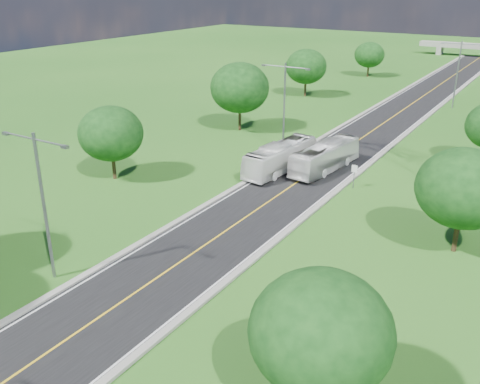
% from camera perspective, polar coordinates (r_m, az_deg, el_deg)
% --- Properties ---
extents(ground, '(260.00, 260.00, 0.00)m').
position_cam_1_polar(ground, '(73.47, 14.26, 6.53)').
color(ground, '#215A19').
rests_on(ground, ground).
extents(road, '(8.00, 150.00, 0.06)m').
position_cam_1_polar(road, '(79.03, 15.66, 7.48)').
color(road, black).
rests_on(road, ground).
extents(curb_left, '(0.50, 150.00, 0.22)m').
position_cam_1_polar(curb_left, '(80.25, 12.75, 8.03)').
color(curb_left, gray).
rests_on(curb_left, ground).
extents(curb_right, '(0.50, 150.00, 0.22)m').
position_cam_1_polar(curb_right, '(77.99, 18.66, 7.02)').
color(curb_right, gray).
rests_on(curb_right, ground).
extents(speed_limit_sign, '(0.55, 0.09, 2.40)m').
position_cam_1_polar(speed_limit_sign, '(51.43, 12.09, 2.03)').
color(speed_limit_sign, slate).
rests_on(speed_limit_sign, ground).
extents(streetlight_near_left, '(5.90, 0.25, 10.00)m').
position_cam_1_polar(streetlight_near_left, '(35.90, -20.33, -0.30)').
color(streetlight_near_left, slate).
rests_on(streetlight_near_left, ground).
extents(streetlight_mid_left, '(5.90, 0.25, 10.00)m').
position_cam_1_polar(streetlight_mid_left, '(60.73, 4.76, 9.76)').
color(streetlight_mid_left, slate).
rests_on(streetlight_mid_left, ground).
extents(streetlight_far_right, '(5.90, 0.25, 10.00)m').
position_cam_1_polar(streetlight_far_right, '(88.09, 22.23, 12.06)').
color(streetlight_far_right, slate).
rests_on(streetlight_far_right, ground).
extents(tree_lb, '(6.30, 6.30, 7.33)m').
position_cam_1_polar(tree_lb, '(53.44, -13.62, 6.09)').
color(tree_lb, black).
rests_on(tree_lb, ground).
extents(tree_lc, '(7.56, 7.56, 8.79)m').
position_cam_1_polar(tree_lc, '(69.42, -0.03, 11.06)').
color(tree_lc, black).
rests_on(tree_lc, ground).
extents(tree_ld, '(6.72, 6.72, 7.82)m').
position_cam_1_polar(tree_ld, '(91.31, 7.07, 13.14)').
color(tree_ld, black).
rests_on(tree_ld, ground).
extents(tree_le, '(5.88, 5.88, 6.84)m').
position_cam_1_polar(tree_le, '(112.59, 13.64, 14.04)').
color(tree_le, black).
rests_on(tree_le, ground).
extents(tree_ra, '(6.30, 6.30, 7.33)m').
position_cam_1_polar(tree_ra, '(23.80, 8.61, -14.56)').
color(tree_ra, black).
rests_on(tree_ra, ground).
extents(tree_rb, '(6.72, 6.72, 7.82)m').
position_cam_1_polar(tree_rb, '(40.59, 22.78, 0.37)').
color(tree_rb, black).
rests_on(tree_rb, ground).
extents(bus_outbound, '(3.65, 10.68, 2.91)m').
position_cam_1_polar(bus_outbound, '(55.75, 9.08, 3.72)').
color(bus_outbound, silver).
rests_on(bus_outbound, road).
extents(bus_inbound, '(3.31, 10.81, 2.97)m').
position_cam_1_polar(bus_inbound, '(55.06, 4.34, 3.74)').
color(bus_inbound, white).
rests_on(bus_inbound, road).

